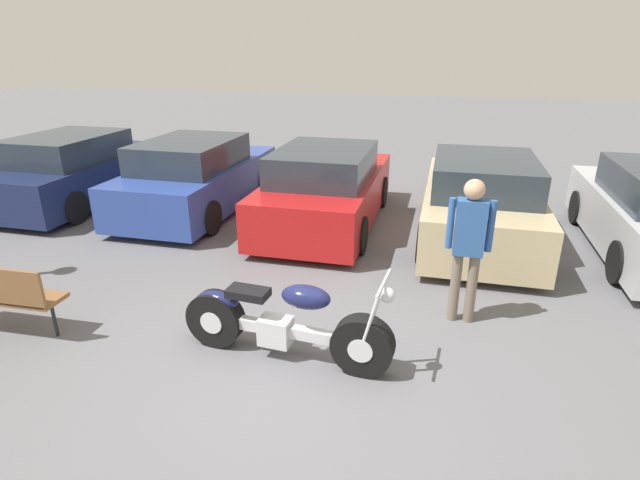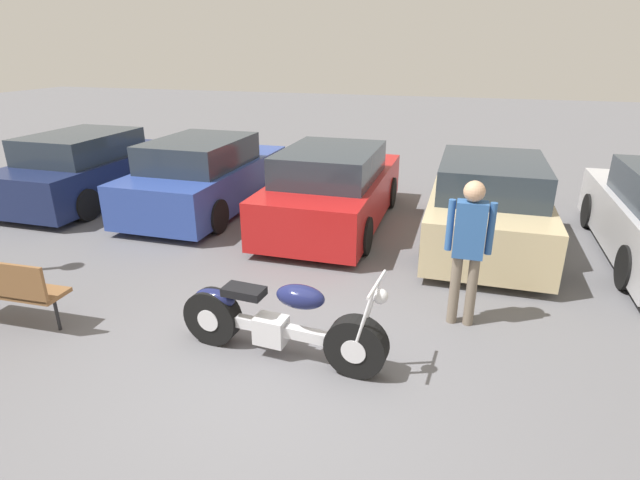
{
  "view_description": "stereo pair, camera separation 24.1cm",
  "coord_description": "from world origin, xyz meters",
  "px_view_note": "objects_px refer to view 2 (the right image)",
  "views": [
    {
      "loc": [
        1.41,
        -4.04,
        3.13
      ],
      "look_at": [
        -0.02,
        1.6,
        0.85
      ],
      "focal_mm": 28.0,
      "sensor_mm": 36.0,
      "label": 1
    },
    {
      "loc": [
        1.64,
        -3.97,
        3.13
      ],
      "look_at": [
        -0.02,
        1.6,
        0.85
      ],
      "focal_mm": 28.0,
      "sensor_mm": 36.0,
      "label": 2
    }
  ],
  "objects_px": {
    "motorcycle": "(278,323)",
    "parked_car_champagne": "(488,204)",
    "person_standing": "(469,242)",
    "parked_car_red": "(333,189)",
    "parked_car_navy": "(91,169)",
    "parked_car_blue": "(206,176)",
    "park_bench": "(2,285)"
  },
  "relations": [
    {
      "from": "parked_car_blue",
      "to": "parked_car_red",
      "type": "height_order",
      "value": "same"
    },
    {
      "from": "parked_car_navy",
      "to": "parked_car_red",
      "type": "bearing_deg",
      "value": -1.21
    },
    {
      "from": "parked_car_blue",
      "to": "parked_car_champagne",
      "type": "relative_size",
      "value": 1.0
    },
    {
      "from": "park_bench",
      "to": "motorcycle",
      "type": "bearing_deg",
      "value": 6.04
    },
    {
      "from": "parked_car_navy",
      "to": "person_standing",
      "type": "bearing_deg",
      "value": -21.84
    },
    {
      "from": "motorcycle",
      "to": "parked_car_red",
      "type": "height_order",
      "value": "parked_car_red"
    },
    {
      "from": "motorcycle",
      "to": "parked_car_blue",
      "type": "relative_size",
      "value": 0.55
    },
    {
      "from": "park_bench",
      "to": "person_standing",
      "type": "xyz_separation_m",
      "value": [
        5.11,
        1.61,
        0.51
      ]
    },
    {
      "from": "parked_car_navy",
      "to": "person_standing",
      "type": "distance_m",
      "value": 8.4
    },
    {
      "from": "park_bench",
      "to": "parked_car_navy",
      "type": "bearing_deg",
      "value": 119.54
    },
    {
      "from": "parked_car_blue",
      "to": "park_bench",
      "type": "distance_m",
      "value": 4.82
    },
    {
      "from": "parked_car_red",
      "to": "park_bench",
      "type": "relative_size",
      "value": 2.95
    },
    {
      "from": "motorcycle",
      "to": "person_standing",
      "type": "distance_m",
      "value": 2.33
    },
    {
      "from": "parked_car_red",
      "to": "parked_car_champagne",
      "type": "bearing_deg",
      "value": -2.41
    },
    {
      "from": "parked_car_blue",
      "to": "park_bench",
      "type": "xyz_separation_m",
      "value": [
        -0.01,
        -4.82,
        -0.12
      ]
    },
    {
      "from": "parked_car_navy",
      "to": "parked_car_blue",
      "type": "relative_size",
      "value": 1.0
    },
    {
      "from": "parked_car_navy",
      "to": "parked_car_champagne",
      "type": "height_order",
      "value": "same"
    },
    {
      "from": "park_bench",
      "to": "person_standing",
      "type": "relative_size",
      "value": 0.81
    },
    {
      "from": "parked_car_champagne",
      "to": "park_bench",
      "type": "height_order",
      "value": "parked_car_champagne"
    },
    {
      "from": "parked_car_navy",
      "to": "parked_car_champagne",
      "type": "xyz_separation_m",
      "value": [
        8.08,
        -0.23,
        0.0
      ]
    },
    {
      "from": "parked_car_navy",
      "to": "motorcycle",
      "type": "bearing_deg",
      "value": -36.41
    },
    {
      "from": "motorcycle",
      "to": "person_standing",
      "type": "relative_size",
      "value": 1.31
    },
    {
      "from": "parked_car_blue",
      "to": "person_standing",
      "type": "xyz_separation_m",
      "value": [
        5.09,
        -3.21,
        0.39
      ]
    },
    {
      "from": "motorcycle",
      "to": "park_bench",
      "type": "distance_m",
      "value": 3.28
    },
    {
      "from": "parked_car_navy",
      "to": "park_bench",
      "type": "xyz_separation_m",
      "value": [
        2.68,
        -4.73,
        -0.12
      ]
    },
    {
      "from": "parked_car_blue",
      "to": "motorcycle",
      "type": "bearing_deg",
      "value": -54.03
    },
    {
      "from": "parked_car_navy",
      "to": "person_standing",
      "type": "xyz_separation_m",
      "value": [
        7.79,
        -3.12,
        0.39
      ]
    },
    {
      "from": "parked_car_red",
      "to": "person_standing",
      "type": "bearing_deg",
      "value": -51.41
    },
    {
      "from": "parked_car_red",
      "to": "parked_car_champagne",
      "type": "xyz_separation_m",
      "value": [
        2.69,
        -0.11,
        0.0
      ]
    },
    {
      "from": "motorcycle",
      "to": "parked_car_blue",
      "type": "height_order",
      "value": "parked_car_blue"
    },
    {
      "from": "motorcycle",
      "to": "parked_car_navy",
      "type": "height_order",
      "value": "parked_car_navy"
    },
    {
      "from": "motorcycle",
      "to": "parked_car_champagne",
      "type": "xyz_separation_m",
      "value": [
        2.14,
        4.16,
        0.26
      ]
    }
  ]
}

